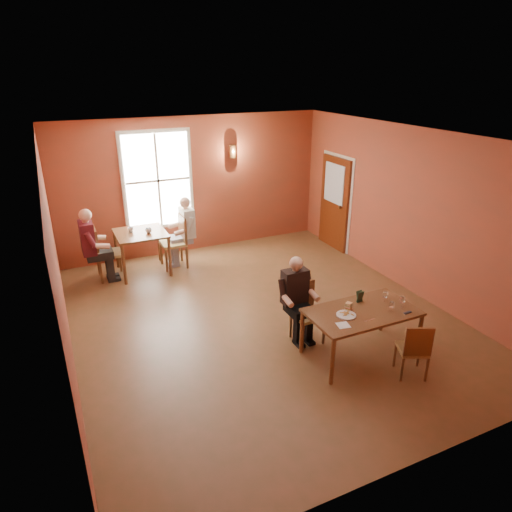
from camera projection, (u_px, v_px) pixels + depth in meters
name	position (u px, v px, depth m)	size (l,w,h in m)	color
ground	(261.00, 317.00, 7.77)	(6.00, 7.00, 0.01)	brown
wall_back	(194.00, 185.00, 10.13)	(6.00, 0.04, 3.00)	brown
wall_front	(422.00, 350.00, 4.26)	(6.00, 0.04, 3.00)	brown
wall_left	(57.00, 267.00, 6.03)	(0.04, 7.00, 3.00)	brown
wall_right	(409.00, 211.00, 8.35)	(0.04, 7.00, 3.00)	brown
ceiling	(262.00, 137.00, 6.62)	(6.00, 7.00, 0.04)	white
window	(158.00, 181.00, 9.70)	(1.36, 0.10, 1.96)	white
door	(334.00, 203.00, 10.43)	(0.12, 1.04, 2.10)	maroon
wall_sconce	(232.00, 151.00, 10.12)	(0.16, 0.16, 0.28)	brown
main_table	(360.00, 333.00, 6.62)	(1.57, 0.88, 0.73)	brown
chair_diner_main	(308.00, 314.00, 6.94)	(0.41, 0.41, 0.93)	#432B14
diner_main	(309.00, 305.00, 6.84)	(0.51, 0.51, 1.28)	#362418
chair_empty	(413.00, 348.00, 6.18)	(0.37, 0.37, 0.83)	#472710
plate_food	(346.00, 315.00, 6.35)	(0.28, 0.28, 0.04)	white
sandwich	(349.00, 307.00, 6.48)	(0.08, 0.08, 0.10)	tan
goblet_a	(385.00, 297.00, 6.71)	(0.07, 0.07, 0.16)	white
goblet_b	(402.00, 302.00, 6.55)	(0.07, 0.07, 0.18)	white
goblet_c	(392.00, 306.00, 6.43)	(0.07, 0.07, 0.17)	white
menu_stand	(360.00, 296.00, 6.70)	(0.11, 0.05, 0.18)	#1B3724
knife	(369.00, 320.00, 6.25)	(0.18, 0.01, 0.00)	silver
napkin	(343.00, 325.00, 6.12)	(0.16, 0.16, 0.01)	white
sunglasses	(408.00, 312.00, 6.42)	(0.13, 0.04, 0.02)	black
second_table	(142.00, 252.00, 9.32)	(0.98, 0.98, 0.86)	brown
chair_diner_white	(173.00, 242.00, 9.53)	(0.49, 0.49, 1.10)	#492812
diner_white	(174.00, 235.00, 9.48)	(0.56, 0.56, 1.41)	white
chair_diner_maroon	(109.00, 252.00, 9.03)	(0.48, 0.48, 1.08)	brown
diner_maroon	(106.00, 244.00, 8.95)	(0.58, 0.58, 1.45)	maroon
cup_a	(149.00, 231.00, 9.10)	(0.12, 0.12, 0.10)	beige
cup_b	(131.00, 230.00, 9.14)	(0.11, 0.11, 0.10)	silver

